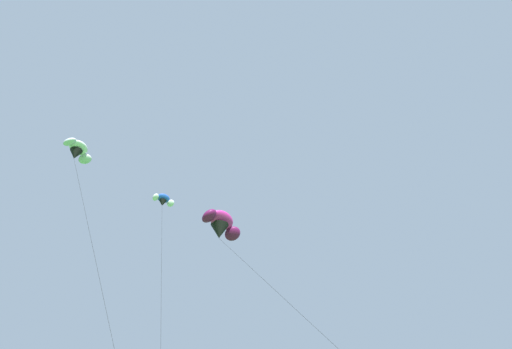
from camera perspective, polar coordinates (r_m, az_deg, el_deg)
name	(u,v)px	position (r m, az deg, el deg)	size (l,w,h in m)	color
parafoil_kite_high_blue_white	(163,201)	(40.44, -11.06, -3.09)	(2.88, 15.29, 23.37)	blue
parafoil_kite_mid_magenta	(221,225)	(31.96, -4.24, -6.08)	(6.12, 16.01, 17.56)	#D12893
parafoil_kite_far_white	(77,151)	(31.45, -20.61, 2.67)	(6.78, 7.97, 20.08)	white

